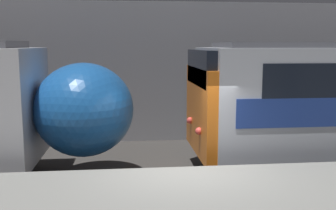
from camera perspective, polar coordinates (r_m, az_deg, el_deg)
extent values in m
cube|color=#939399|center=(13.76, -1.36, 4.75)|extent=(50.00, 0.15, 4.84)
ellipsoid|color=#195199|center=(9.86, -12.08, -0.62)|extent=(2.42, 2.73, 2.29)
sphere|color=#F2EFCC|center=(9.88, -6.51, -2.88)|extent=(0.20, 0.20, 0.20)
cube|color=orange|center=(10.00, 4.71, -0.81)|extent=(0.25, 2.90, 2.18)
cube|color=black|center=(9.87, 4.79, 5.43)|extent=(0.25, 2.61, 0.87)
sphere|color=#EA4C42|center=(9.40, 4.51, -3.79)|extent=(0.18, 0.18, 0.18)
sphere|color=#EA4C42|center=(10.68, 3.20, -2.25)|extent=(0.18, 0.18, 0.18)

